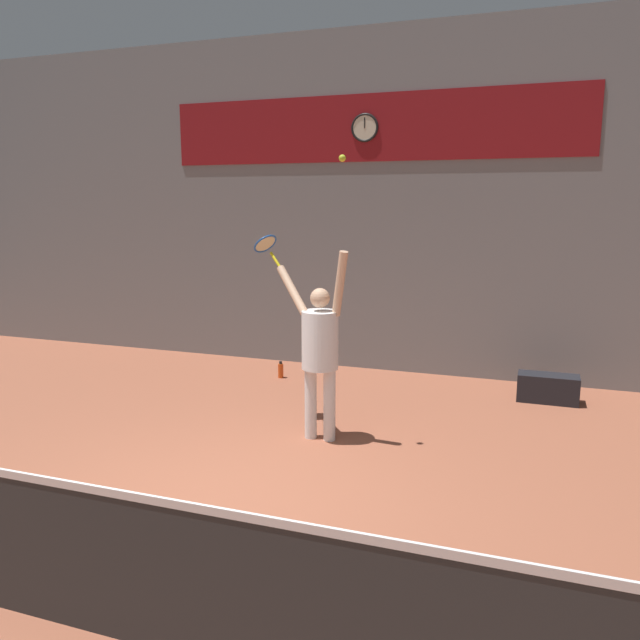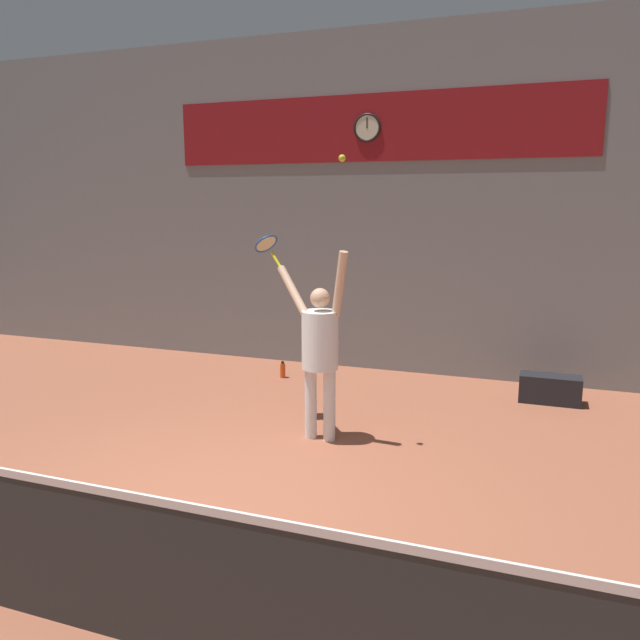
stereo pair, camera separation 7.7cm
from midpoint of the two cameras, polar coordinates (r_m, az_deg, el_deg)
ground_plane at (r=5.36m, az=-10.73°, el=-17.69°), size 18.00×18.00×0.00m
back_wall at (r=9.45m, az=4.87°, el=10.46°), size 18.00×0.10×5.00m
sponsor_banner at (r=9.45m, az=4.88°, el=17.12°), size 6.22×0.02×0.95m
scoreboard_clock at (r=9.45m, az=4.58°, el=17.13°), size 0.41×0.04×0.41m
court_net at (r=4.17m, az=-21.03°, el=-19.24°), size 6.38×0.07×1.06m
tennis_player at (r=6.61m, az=0.30°, el=-2.35°), size 0.98×0.58×2.06m
tennis_racket at (r=7.15m, az=-4.55°, el=6.82°), size 0.41×0.36×0.38m
tennis_ball at (r=6.28m, az=2.40°, el=14.57°), size 0.07×0.07×0.07m
water_bottle at (r=9.18m, az=-3.19°, el=-4.61°), size 0.08×0.08×0.25m
equipment_bag at (r=8.58m, az=20.53°, el=-5.92°), size 0.75×0.33×0.36m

